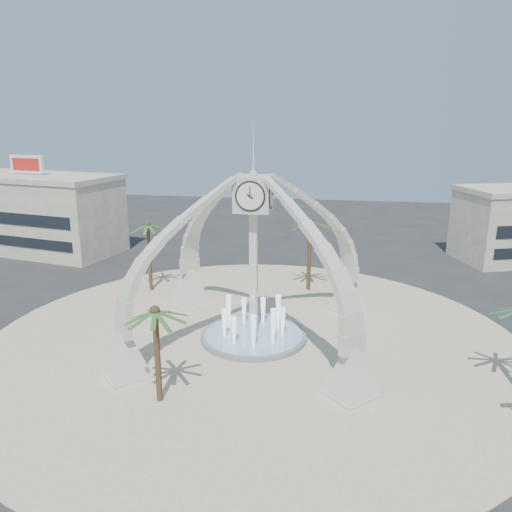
% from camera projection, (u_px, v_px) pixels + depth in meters
% --- Properties ---
extents(ground, '(140.00, 140.00, 0.00)m').
position_uv_depth(ground, '(254.00, 339.00, 37.76)').
color(ground, '#282828').
rests_on(ground, ground).
extents(plaza, '(40.00, 40.00, 0.06)m').
position_uv_depth(plaza, '(254.00, 339.00, 37.75)').
color(plaza, beige).
rests_on(plaza, ground).
extents(clock_tower, '(17.94, 17.94, 16.30)m').
position_uv_depth(clock_tower, '(253.00, 256.00, 36.05)').
color(clock_tower, beige).
rests_on(clock_tower, ground).
extents(fountain, '(8.00, 8.00, 3.62)m').
position_uv_depth(fountain, '(254.00, 335.00, 37.68)').
color(fountain, gray).
rests_on(fountain, ground).
extents(building_nw, '(23.75, 13.73, 11.90)m').
position_uv_depth(building_nw, '(33.00, 212.00, 62.57)').
color(building_nw, beige).
rests_on(building_nw, ground).
extents(palm_west, '(3.81, 3.81, 7.24)m').
position_uv_depth(palm_west, '(148.00, 226.00, 46.85)').
color(palm_west, brown).
rests_on(palm_west, ground).
extents(palm_north, '(4.70, 4.70, 7.68)m').
position_uv_depth(palm_north, '(310.00, 222.00, 46.89)').
color(palm_north, brown).
rests_on(palm_north, ground).
extents(palm_south, '(4.01, 4.01, 6.40)m').
position_uv_depth(palm_south, '(155.00, 312.00, 27.97)').
color(palm_south, brown).
rests_on(palm_south, ground).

